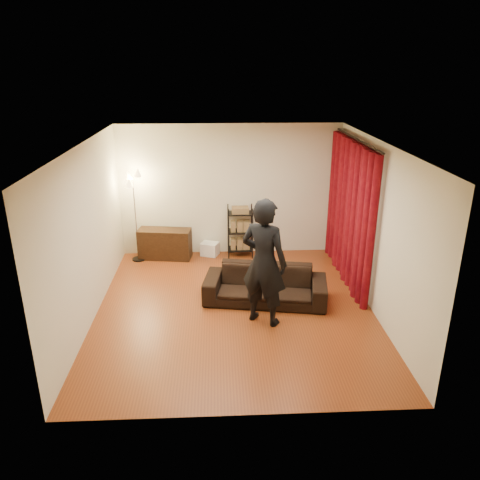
{
  "coord_description": "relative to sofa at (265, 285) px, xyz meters",
  "views": [
    {
      "loc": [
        -0.25,
        -6.81,
        3.82
      ],
      "look_at": [
        0.1,
        0.3,
        1.1
      ],
      "focal_mm": 35.0,
      "sensor_mm": 36.0,
      "label": 1
    }
  ],
  "objects": [
    {
      "name": "wall_back",
      "position": [
        -0.52,
        2.25,
        1.05
      ],
      "size": [
        5.0,
        0.0,
        5.0
      ],
      "primitive_type": "plane",
      "rotation": [
        1.57,
        0.0,
        0.0
      ],
      "color": "beige",
      "rests_on": "ground"
    },
    {
      "name": "storage_boxes",
      "position": [
        -0.96,
        2.06,
        -0.16
      ],
      "size": [
        0.42,
        0.38,
        0.28
      ],
      "primitive_type": null,
      "rotation": [
        0.0,
        0.0,
        -0.39
      ],
      "color": "silver",
      "rests_on": "ground"
    },
    {
      "name": "floor",
      "position": [
        -0.52,
        -0.25,
        -0.3
      ],
      "size": [
        5.0,
        5.0,
        0.0
      ],
      "primitive_type": "plane",
      "color": "brown",
      "rests_on": "ground"
    },
    {
      "name": "wall_right",
      "position": [
        1.73,
        -0.25,
        1.05
      ],
      "size": [
        0.0,
        5.0,
        5.0
      ],
      "primitive_type": "plane",
      "rotation": [
        1.57,
        0.0,
        -1.57
      ],
      "color": "beige",
      "rests_on": "ground"
    },
    {
      "name": "person",
      "position": [
        -0.1,
        -0.66,
        0.7
      ],
      "size": [
        0.87,
        0.79,
        2.0
      ],
      "primitive_type": "imported",
      "rotation": [
        0.0,
        0.0,
        2.6
      ],
      "color": "black",
      "rests_on": "ground"
    },
    {
      "name": "wire_shelf",
      "position": [
        -0.32,
        2.03,
        0.24
      ],
      "size": [
        0.57,
        0.48,
        1.08
      ],
      "primitive_type": null,
      "rotation": [
        0.0,
        0.0,
        0.31
      ],
      "color": "black",
      "rests_on": "ground"
    },
    {
      "name": "sofa",
      "position": [
        0.0,
        0.0,
        0.0
      ],
      "size": [
        2.15,
        1.13,
        0.6
      ],
      "primitive_type": "imported",
      "rotation": [
        0.0,
        0.0,
        -0.17
      ],
      "color": "black",
      "rests_on": "ground"
    },
    {
      "name": "floor_lamp",
      "position": [
        -2.42,
        1.9,
        0.62
      ],
      "size": [
        0.41,
        0.41,
        1.84
      ],
      "primitive_type": null,
      "rotation": [
        0.0,
        0.0,
        0.27
      ],
      "color": "silver",
      "rests_on": "ground"
    },
    {
      "name": "ceiling",
      "position": [
        -0.52,
        -0.25,
        2.4
      ],
      "size": [
        5.0,
        5.0,
        0.0
      ],
      "primitive_type": "plane",
      "rotation": [
        3.14,
        0.0,
        0.0
      ],
      "color": "white",
      "rests_on": "ground"
    },
    {
      "name": "curtain",
      "position": [
        1.61,
        0.88,
        0.98
      ],
      "size": [
        0.22,
        2.65,
        2.55
      ],
      "primitive_type": null,
      "color": "maroon",
      "rests_on": "ground"
    },
    {
      "name": "media_cabinet",
      "position": [
        -1.88,
        1.98,
        0.01
      ],
      "size": [
        1.11,
        0.54,
        0.62
      ],
      "primitive_type": "cube",
      "rotation": [
        0.0,
        0.0,
        -0.14
      ],
      "color": "#311D0F",
      "rests_on": "ground"
    },
    {
      "name": "curtain_rod",
      "position": [
        1.63,
        0.88,
        2.28
      ],
      "size": [
        0.04,
        2.65,
        0.04
      ],
      "primitive_type": "cylinder",
      "rotation": [
        1.57,
        0.0,
        0.0
      ],
      "color": "black",
      "rests_on": "wall_right"
    },
    {
      "name": "wall_front",
      "position": [
        -0.52,
        -2.75,
        1.05
      ],
      "size": [
        5.0,
        0.0,
        5.0
      ],
      "primitive_type": "plane",
      "rotation": [
        -1.57,
        0.0,
        0.0
      ],
      "color": "beige",
      "rests_on": "ground"
    },
    {
      "name": "wall_left",
      "position": [
        -2.77,
        -0.25,
        1.05
      ],
      "size": [
        0.0,
        5.0,
        5.0
      ],
      "primitive_type": "plane",
      "rotation": [
        1.57,
        0.0,
        1.57
      ],
      "color": "beige",
      "rests_on": "ground"
    }
  ]
}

